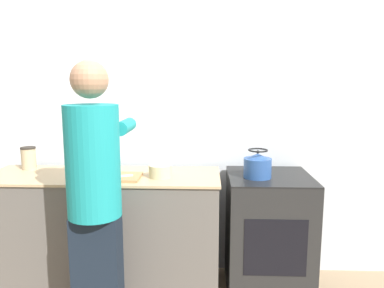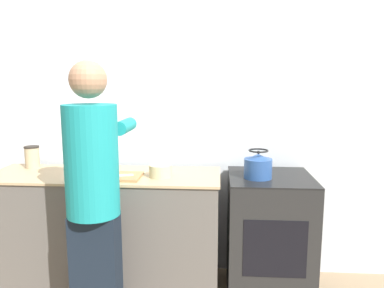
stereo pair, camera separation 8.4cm
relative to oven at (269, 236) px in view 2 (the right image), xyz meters
The scene contains 9 objects.
wall_back 1.29m from the oven, 157.05° to the left, with size 8.00×0.05×2.60m.
counter 1.25m from the oven, behind, with size 1.75×0.60×0.93m.
oven is the anchor object (origin of this frame).
person 1.36m from the oven, 154.44° to the right, with size 0.37×0.60×1.74m.
cutting_board 1.25m from the oven, behind, with size 0.40×0.26×0.02m.
knife 1.23m from the oven, behind, with size 0.24×0.11×0.01m.
kettle 0.57m from the oven, 148.99° to the right, with size 0.20×0.20×0.21m.
bowl_prep 0.96m from the oven, behind, with size 0.16×0.16×0.09m.
canister_jar 1.97m from the oven, behind, with size 0.12×0.12×0.18m.
Camera 2 is at (0.51, -2.40, 1.62)m, focal length 35.00 mm.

